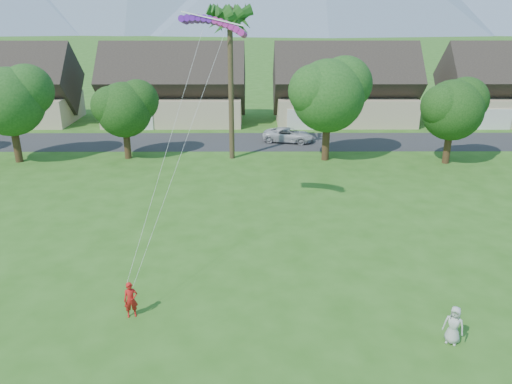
{
  "coord_description": "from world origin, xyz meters",
  "views": [
    {
      "loc": [
        -0.09,
        -13.05,
        12.47
      ],
      "look_at": [
        0.0,
        10.0,
        3.8
      ],
      "focal_mm": 35.0,
      "sensor_mm": 36.0,
      "label": 1
    }
  ],
  "objects_px": {
    "parafoil_kite": "(214,21)",
    "watcher": "(454,325)",
    "kite_flyer": "(131,300)",
    "parked_car": "(288,135)"
  },
  "relations": [
    {
      "from": "kite_flyer",
      "to": "watcher",
      "type": "xyz_separation_m",
      "value": [
        12.98,
        -1.82,
        -0.0
      ]
    },
    {
      "from": "parafoil_kite",
      "to": "watcher",
      "type": "bearing_deg",
      "value": -36.71
    },
    {
      "from": "kite_flyer",
      "to": "parafoil_kite",
      "type": "relative_size",
      "value": 0.45
    },
    {
      "from": "kite_flyer",
      "to": "parked_car",
      "type": "xyz_separation_m",
      "value": [
        8.51,
        28.95,
        -0.13
      ]
    },
    {
      "from": "parked_car",
      "to": "parafoil_kite",
      "type": "xyz_separation_m",
      "value": [
        -5.33,
        -20.1,
        11.03
      ]
    },
    {
      "from": "watcher",
      "to": "kite_flyer",
      "type": "bearing_deg",
      "value": -156.26
    },
    {
      "from": "parked_car",
      "to": "parafoil_kite",
      "type": "distance_m",
      "value": 23.53
    },
    {
      "from": "kite_flyer",
      "to": "parafoil_kite",
      "type": "xyz_separation_m",
      "value": [
        3.19,
        8.85,
        10.89
      ]
    },
    {
      "from": "kite_flyer",
      "to": "parked_car",
      "type": "height_order",
      "value": "kite_flyer"
    },
    {
      "from": "watcher",
      "to": "parked_car",
      "type": "bearing_deg",
      "value": 129.98
    }
  ]
}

